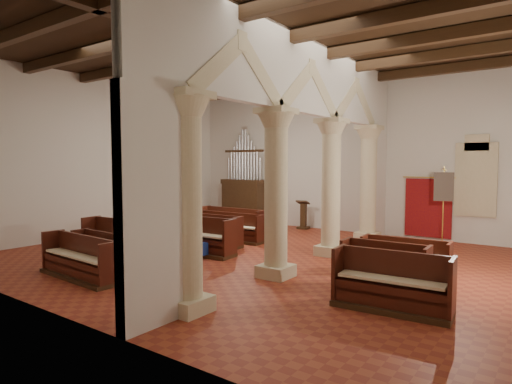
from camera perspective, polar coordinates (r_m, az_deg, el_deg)
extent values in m
plane|color=maroon|center=(12.81, -0.48, -8.59)|extent=(14.00, 14.00, 0.00)
plane|color=black|center=(12.91, -0.50, 18.38)|extent=(14.00, 14.00, 0.00)
cube|color=silver|center=(17.71, 11.09, 4.59)|extent=(14.00, 0.02, 6.00)
cube|color=silver|center=(8.44, -25.40, 5.02)|extent=(14.00, 0.02, 6.00)
cube|color=silver|center=(17.57, -19.31, 4.45)|extent=(0.02, 12.00, 6.00)
cube|color=beige|center=(8.33, -9.06, -14.55)|extent=(0.75, 0.75, 0.30)
cylinder|color=beige|center=(7.95, -9.20, -2.14)|extent=(0.56, 0.56, 3.30)
cube|color=beige|center=(10.58, 2.65, -10.47)|extent=(0.75, 0.75, 0.30)
cylinder|color=beige|center=(10.28, 2.68, -0.71)|extent=(0.56, 0.56, 3.30)
cube|color=beige|center=(13.14, 9.87, -7.67)|extent=(0.75, 0.75, 0.30)
cylinder|color=beige|center=(12.89, 9.96, 0.19)|extent=(0.56, 0.56, 3.30)
cube|color=beige|center=(15.85, 14.62, -5.73)|extent=(0.75, 0.75, 0.30)
cylinder|color=beige|center=(15.65, 14.74, 0.78)|extent=(0.56, 0.56, 3.30)
cube|color=silver|center=(11.75, 6.86, 14.97)|extent=(0.25, 11.90, 1.93)
cube|color=#3A8262|center=(16.26, 27.25, 1.47)|extent=(1.00, 0.03, 2.20)
cube|color=#372311|center=(19.69, -1.61, -1.52)|extent=(2.00, 0.80, 1.80)
cube|color=#372311|center=(19.62, -1.61, 1.39)|extent=(2.10, 0.85, 0.20)
cube|color=#332010|center=(18.09, 6.34, -4.75)|extent=(0.47, 0.47, 0.10)
cube|color=#332010|center=(18.02, 6.35, -3.22)|extent=(0.23, 0.23, 1.07)
cube|color=#332010|center=(17.89, 6.24, -1.38)|extent=(0.52, 0.42, 0.19)
cube|color=maroon|center=(16.56, 21.96, -1.99)|extent=(1.60, 0.06, 2.10)
cylinder|color=gold|center=(16.47, 22.05, 1.82)|extent=(1.80, 0.04, 0.04)
cone|color=#372311|center=(15.47, 23.55, -6.49)|extent=(0.40, 0.40, 0.13)
cylinder|color=gold|center=(15.30, 23.68, -1.83)|extent=(0.04, 0.04, 2.66)
cylinder|color=gold|center=(15.23, 23.81, 2.73)|extent=(0.29, 0.74, 0.03)
cube|color=#1E1854|center=(15.23, 23.73, 0.65)|extent=(0.58, 0.22, 0.94)
cube|color=#16169B|center=(10.78, -18.12, -9.73)|extent=(0.40, 0.35, 0.34)
cube|color=navy|center=(10.75, -9.28, -9.74)|extent=(0.37, 0.33, 0.30)
cube|color=navy|center=(12.65, -7.37, -7.49)|extent=(0.44, 0.40, 0.36)
cylinder|color=silver|center=(11.03, -18.75, -10.03)|extent=(0.85, 0.30, 0.09)
cylinder|color=silver|center=(11.74, -18.23, -9.17)|extent=(1.11, 0.52, 0.11)
cube|color=#372311|center=(11.31, -22.45, -10.35)|extent=(2.70, 0.82, 0.10)
cube|color=#3D130D|center=(11.23, -22.70, -9.06)|extent=(2.53, 0.52, 0.44)
cube|color=#3D130D|center=(11.29, -21.76, -7.70)|extent=(2.52, 0.20, 0.93)
cube|color=#3D130D|center=(12.31, -25.65, -6.85)|extent=(0.10, 0.59, 0.93)
cube|color=#3D130D|center=(10.15, -18.51, -8.92)|extent=(0.10, 0.59, 0.93)
cube|color=beige|center=(11.17, -22.73, -7.84)|extent=(2.43, 0.48, 0.05)
cube|color=#372311|center=(11.95, -19.42, -9.53)|extent=(2.50, 0.71, 0.09)
cube|color=#3E100D|center=(11.87, -19.62, -8.40)|extent=(2.35, 0.44, 0.41)
cube|color=#3E100D|center=(11.94, -18.83, -7.20)|extent=(2.34, 0.14, 0.86)
cube|color=#3E100D|center=(12.85, -22.50, -6.50)|extent=(0.08, 0.54, 0.86)
cube|color=#3E100D|center=(10.91, -15.72, -8.19)|extent=(0.08, 0.54, 0.86)
cube|color=beige|center=(11.82, -19.65, -7.33)|extent=(2.25, 0.40, 0.05)
cube|color=#372311|center=(12.77, -16.60, -8.56)|extent=(3.52, 0.89, 0.11)
cube|color=#491A0F|center=(12.67, -16.82, -7.28)|extent=(3.36, 0.56, 0.49)
cube|color=#491A0F|center=(12.78, -15.95, -5.93)|extent=(3.35, 0.20, 1.03)
cube|color=#491A0F|center=(14.05, -20.87, -5.15)|extent=(0.10, 0.65, 1.03)
cube|color=#491A0F|center=(11.38, -11.24, -7.07)|extent=(0.10, 0.65, 1.03)
cube|color=beige|center=(12.62, -16.84, -6.07)|extent=(3.23, 0.51, 0.05)
cube|color=#372311|center=(13.29, -13.76, -8.04)|extent=(2.57, 0.83, 0.10)
cube|color=#3D180D|center=(13.20, -13.94, -6.95)|extent=(2.40, 0.53, 0.43)
cube|color=#3D180D|center=(13.30, -13.23, -5.80)|extent=(2.38, 0.21, 0.91)
cube|color=#3D180D|center=(14.15, -17.00, -5.29)|extent=(0.10, 0.58, 0.91)
cube|color=#3D180D|center=(12.31, -9.97, -6.55)|extent=(0.10, 0.58, 0.91)
cube|color=beige|center=(13.16, -13.96, -5.92)|extent=(2.31, 0.49, 0.05)
cube|color=#372311|center=(13.53, -9.26, -7.73)|extent=(3.38, 0.98, 0.11)
cube|color=#3B170C|center=(13.44, -9.44, -6.53)|extent=(3.21, 0.65, 0.49)
cube|color=#3B170C|center=(13.56, -8.70, -5.27)|extent=(3.19, 0.30, 1.02)
cube|color=#3B170C|center=(14.63, -13.77, -4.66)|extent=(0.12, 0.65, 1.02)
cube|color=#3B170C|center=(12.36, -3.82, -6.14)|extent=(0.12, 0.65, 1.02)
cube|color=beige|center=(13.39, -9.45, -5.39)|extent=(3.08, 0.60, 0.05)
cube|color=#372311|center=(14.69, -7.21, -6.79)|extent=(3.01, 0.86, 0.10)
cube|color=#49190F|center=(14.61, -7.35, -5.77)|extent=(2.85, 0.56, 0.45)
cube|color=#49190F|center=(14.74, -6.75, -4.71)|extent=(2.83, 0.23, 0.94)
cube|color=#49190F|center=(15.64, -11.09, -4.25)|extent=(0.10, 0.60, 0.94)
cube|color=#49190F|center=(13.68, -2.68, -5.35)|extent=(0.10, 0.60, 0.94)
cube|color=beige|center=(14.57, -7.36, -4.81)|extent=(2.73, 0.51, 0.05)
cube|color=#372311|center=(15.36, -3.66, -6.31)|extent=(2.76, 0.79, 0.09)
cube|color=#421E0E|center=(15.28, -3.77, -5.37)|extent=(2.60, 0.50, 0.43)
cube|color=#421E0E|center=(15.41, -3.26, -4.39)|extent=(2.59, 0.19, 0.90)
cube|color=#421E0E|center=(16.16, -7.29, -4.03)|extent=(0.09, 0.57, 0.90)
cube|color=#421E0E|center=(14.49, 0.48, -4.92)|extent=(0.09, 0.57, 0.90)
cube|color=beige|center=(15.24, -3.78, -4.49)|extent=(2.50, 0.46, 0.05)
cube|color=#372311|center=(15.99, -3.34, -5.88)|extent=(2.79, 0.75, 0.10)
cube|color=#3A130C|center=(15.90, -3.46, -4.89)|extent=(2.63, 0.44, 0.47)
cube|color=#3A130C|center=(16.05, -2.93, -3.88)|extent=(2.63, 0.10, 0.98)
cube|color=#3A130C|center=(16.80, -6.90, -3.55)|extent=(0.08, 0.62, 0.98)
cube|color=#3A130C|center=(15.11, 0.71, -4.36)|extent=(0.08, 0.62, 0.98)
cube|color=beige|center=(15.86, -3.47, -3.97)|extent=(2.53, 0.40, 0.05)
cube|color=#372311|center=(8.72, 17.53, -14.51)|extent=(2.21, 0.89, 0.11)
cube|color=#491D0F|center=(8.58, 17.45, -12.76)|extent=(2.04, 0.56, 0.48)
cube|color=#491D0F|center=(8.73, 18.00, -10.67)|extent=(2.01, 0.21, 1.01)
cube|color=#491D0F|center=(8.94, 11.17, -10.21)|extent=(0.12, 0.64, 1.01)
cube|color=#491D0F|center=(8.33, 24.64, -11.56)|extent=(0.12, 0.64, 1.01)
cube|color=beige|center=(8.51, 17.49, -11.05)|extent=(1.95, 0.52, 0.05)
cube|color=#372311|center=(9.76, 16.68, -12.48)|extent=(1.83, 0.77, 0.10)
cube|color=#49190F|center=(9.64, 16.61, -10.94)|extent=(1.67, 0.46, 0.47)
cube|color=#49190F|center=(9.79, 17.10, -9.14)|extent=(1.66, 0.12, 0.98)
cube|color=#49190F|center=(9.95, 11.99, -8.85)|extent=(0.09, 0.62, 0.98)
cube|color=#49190F|center=(9.41, 21.87, -9.80)|extent=(0.09, 0.62, 0.98)
cube|color=beige|center=(9.57, 16.64, -9.44)|extent=(1.60, 0.42, 0.05)
cube|color=#372311|center=(10.82, 19.16, -10.93)|extent=(2.03, 0.76, 0.10)
cube|color=#3C0F0C|center=(10.71, 19.11, -9.62)|extent=(1.86, 0.47, 0.43)
cube|color=#3C0F0C|center=(10.86, 19.48, -8.14)|extent=(1.85, 0.15, 0.91)
cube|color=#3C0F0C|center=(11.02, 14.39, -7.86)|extent=(0.09, 0.58, 0.91)
cube|color=#3C0F0C|center=(10.50, 24.36, -8.69)|extent=(0.09, 0.58, 0.91)
cube|color=beige|center=(10.66, 19.14, -8.37)|extent=(1.79, 0.43, 0.05)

